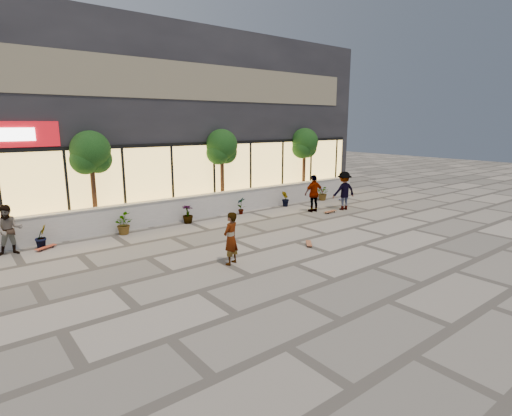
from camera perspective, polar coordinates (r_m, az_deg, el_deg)
ground at (r=12.29m, az=5.39°, el=-7.93°), size 80.00×80.00×0.00m
planter_wall at (r=17.69m, az=-10.31°, el=-0.10°), size 22.00×0.42×1.04m
retail_building at (r=22.31m, az=-17.43°, el=11.67°), size 24.00×9.17×8.50m
shrub_b at (r=15.45m, az=-28.34°, el=-3.61°), size 0.57×0.57×0.81m
shrub_c at (r=16.10m, az=-18.53°, el=-2.18°), size 0.68×0.77×0.81m
shrub_d at (r=17.19m, az=-9.73°, el=-0.84°), size 0.64×0.64×0.81m
shrub_e at (r=18.64m, az=-2.15°, el=0.34°), size 0.46×0.35×0.81m
shrub_f at (r=20.38m, az=4.24°, el=1.32°), size 0.55×0.57×0.81m
shrub_g at (r=22.33m, az=9.58°, el=2.13°), size 0.77×0.84×0.81m
tree_midwest at (r=16.71m, az=-22.53°, el=7.02°), size 1.60×1.50×3.92m
tree_mideast at (r=19.21m, az=-4.91°, el=8.42°), size 1.60×1.50×3.92m
tree_east at (r=22.68m, az=6.94°, el=8.93°), size 1.60×1.50×3.92m
skater_center at (r=11.99m, az=-3.62°, el=-4.36°), size 0.69×0.58×1.61m
skater_left at (r=15.10m, az=-31.82°, el=-2.68°), size 0.90×0.75×1.65m
skater_right_near at (r=19.25m, az=8.29°, el=2.07°), size 1.10×0.60×1.79m
skater_right_far at (r=19.99m, az=12.44°, el=2.42°), size 1.35×0.97×1.88m
skateboard_center at (r=14.12m, az=7.56°, el=-5.01°), size 0.59×0.64×0.08m
skateboard_left at (r=15.31m, az=-27.82°, el=-4.98°), size 0.74×0.53×0.09m
skateboard_right_near at (r=19.25m, az=10.54°, el=-0.48°), size 0.80×0.26×0.09m
skateboard_right_far at (r=22.66m, az=12.38°, el=1.32°), size 0.80×0.29×0.09m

